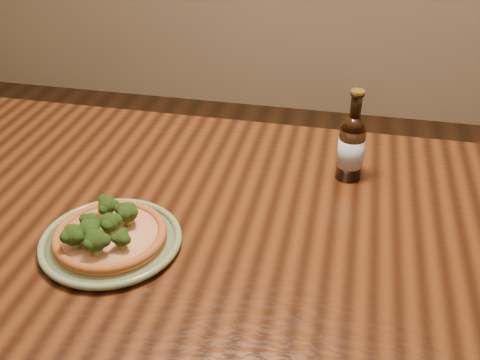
% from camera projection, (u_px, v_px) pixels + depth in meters
% --- Properties ---
extents(table, '(1.60, 0.90, 0.75)m').
position_uv_depth(table, '(199.00, 252.00, 1.20)').
color(table, '#45220E').
rests_on(table, ground).
extents(plate, '(0.27, 0.27, 0.02)m').
position_uv_depth(plate, '(111.00, 241.00, 1.06)').
color(plate, '#6C8058').
rests_on(plate, table).
extents(pizza, '(0.21, 0.21, 0.07)m').
position_uv_depth(pizza, '(108.00, 234.00, 1.05)').
color(pizza, '#A05524').
rests_on(pizza, plate).
extents(beer_bottle, '(0.06, 0.06, 0.21)m').
position_uv_depth(beer_bottle, '(351.00, 147.00, 1.23)').
color(beer_bottle, black).
rests_on(beer_bottle, table).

